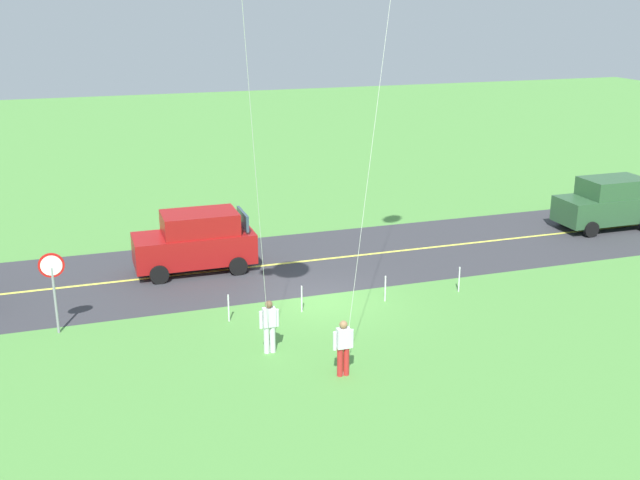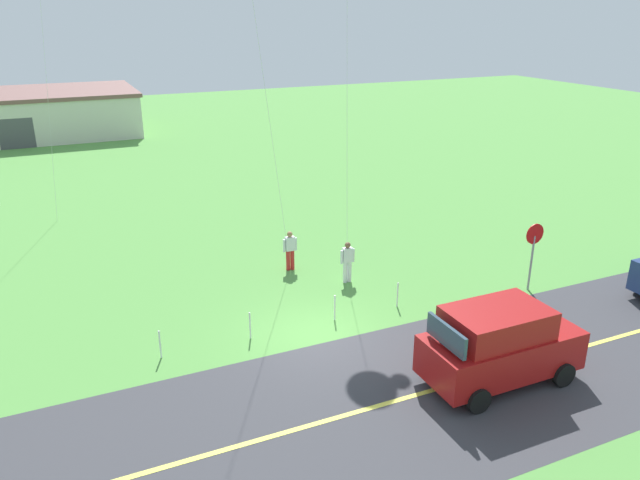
% 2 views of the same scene
% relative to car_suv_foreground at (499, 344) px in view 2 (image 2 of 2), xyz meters
% --- Properties ---
extents(ground_plane, '(120.00, 120.00, 0.10)m').
position_rel_car_suv_foreground_xyz_m(ground_plane, '(-3.51, 4.30, -1.20)').
color(ground_plane, '#549342').
extents(asphalt_road, '(120.00, 7.00, 0.00)m').
position_rel_car_suv_foreground_xyz_m(asphalt_road, '(-3.51, 0.30, -1.15)').
color(asphalt_road, '#38383D').
rests_on(asphalt_road, ground).
extents(road_centre_stripe, '(120.00, 0.16, 0.00)m').
position_rel_car_suv_foreground_xyz_m(road_centre_stripe, '(-3.51, 0.30, -1.15)').
color(road_centre_stripe, '#E5E04C').
rests_on(road_centre_stripe, asphalt_road).
extents(car_suv_foreground, '(4.40, 2.12, 2.24)m').
position_rel_car_suv_foreground_xyz_m(car_suv_foreground, '(0.00, 0.00, 0.00)').
color(car_suv_foreground, maroon).
rests_on(car_suv_foreground, ground).
extents(stop_sign, '(0.76, 0.08, 2.56)m').
position_rel_car_suv_foreground_xyz_m(stop_sign, '(4.94, 4.21, 0.65)').
color(stop_sign, gray).
rests_on(stop_sign, ground).
extents(person_adult_near, '(0.58, 0.22, 1.60)m').
position_rel_car_suv_foreground_xyz_m(person_adult_near, '(-2.35, 9.50, -0.29)').
color(person_adult_near, red).
rests_on(person_adult_near, ground).
extents(person_adult_companion, '(0.58, 0.22, 1.60)m').
position_rel_car_suv_foreground_xyz_m(person_adult_companion, '(-0.83, 7.54, -0.29)').
color(person_adult_companion, silver).
rests_on(person_adult_companion, ground).
extents(warehouse_distant, '(18.36, 10.20, 3.50)m').
position_rel_car_suv_foreground_xyz_m(warehouse_distant, '(-12.33, 43.28, 0.60)').
color(warehouse_distant, beige).
rests_on(warehouse_distant, ground).
extents(fence_post_0, '(0.05, 0.05, 0.90)m').
position_rel_car_suv_foreground_xyz_m(fence_post_0, '(-8.26, 5.00, -0.70)').
color(fence_post_0, silver).
rests_on(fence_post_0, ground).
extents(fence_post_1, '(0.05, 0.05, 0.90)m').
position_rel_car_suv_foreground_xyz_m(fence_post_1, '(-5.49, 5.00, -0.70)').
color(fence_post_1, silver).
rests_on(fence_post_1, ground).
extents(fence_post_2, '(0.05, 0.05, 0.90)m').
position_rel_car_suv_foreground_xyz_m(fence_post_2, '(-2.56, 5.00, -0.70)').
color(fence_post_2, silver).
rests_on(fence_post_2, ground).
extents(fence_post_3, '(0.05, 0.05, 0.90)m').
position_rel_car_suv_foreground_xyz_m(fence_post_3, '(-0.16, 5.00, -0.70)').
color(fence_post_3, silver).
rests_on(fence_post_3, ground).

